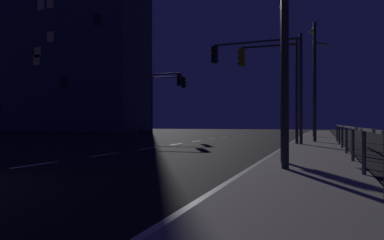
% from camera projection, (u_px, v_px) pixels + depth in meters
% --- Properties ---
extents(ground_plane, '(112.00, 112.00, 0.00)m').
position_uv_depth(ground_plane, '(179.00, 144.00, 23.72)').
color(ground_plane, black).
rests_on(ground_plane, ground).
extents(sidewalk_right, '(2.58, 77.00, 0.14)m').
position_uv_depth(sidewalk_right, '(316.00, 145.00, 21.39)').
color(sidewalk_right, '#9E937F').
rests_on(sidewalk_right, ground).
extents(lane_markings_center, '(0.14, 50.00, 0.01)m').
position_uv_depth(lane_markings_center, '(197.00, 141.00, 27.06)').
color(lane_markings_center, silver).
rests_on(lane_markings_center, ground).
extents(lane_edge_line, '(0.14, 53.00, 0.01)m').
position_uv_depth(lane_edge_line, '(292.00, 142.00, 26.62)').
color(lane_edge_line, silver).
rests_on(lane_edge_line, ground).
extents(traffic_light_mid_left, '(3.28, 0.47, 5.48)m').
position_uv_depth(traffic_light_mid_left, '(271.00, 72.00, 21.76)').
color(traffic_light_mid_left, '#38383D').
rests_on(traffic_light_mid_left, sidewalk_right).
extents(traffic_light_near_left, '(3.34, 0.48, 5.64)m').
position_uv_depth(traffic_light_near_left, '(166.00, 93.00, 36.99)').
color(traffic_light_near_left, '#2D3033').
rests_on(traffic_light_near_left, ground).
extents(traffic_light_near_right, '(5.06, 0.86, 5.71)m').
position_uv_depth(traffic_light_near_right, '(260.00, 67.00, 21.76)').
color(traffic_light_near_right, '#38383D').
rests_on(traffic_light_near_right, sidewalk_right).
extents(traffic_light_overhead_east, '(4.33, 0.71, 5.44)m').
position_uv_depth(traffic_light_overhead_east, '(156.00, 91.00, 33.14)').
color(traffic_light_overhead_east, '#4C4C51').
rests_on(traffic_light_overhead_east, ground).
extents(street_lamp_mid_block, '(0.56, 1.64, 6.97)m').
position_uv_depth(street_lamp_mid_block, '(314.00, 70.00, 23.86)').
color(street_lamp_mid_block, '#2D3033').
rests_on(street_lamp_mid_block, sidewalk_right).
extents(street_lamp_corner, '(0.56, 2.21, 6.91)m').
position_uv_depth(street_lamp_corner, '(282.00, 6.00, 10.77)').
color(street_lamp_corner, '#38383D').
rests_on(street_lamp_corner, sidewalk_right).
extents(street_lamp_across_street, '(1.28, 1.24, 7.72)m').
position_uv_depth(street_lamp_across_street, '(316.00, 80.00, 32.57)').
color(street_lamp_across_street, '#38383D').
rests_on(street_lamp_across_street, sidewalk_right).
extents(barrier_fence, '(0.09, 22.36, 0.98)m').
position_uv_depth(barrier_fence, '(349.00, 134.00, 13.08)').
color(barrier_fence, '#59595E').
rests_on(barrier_fence, sidewalk_right).
extents(building_distant, '(23.23, 9.63, 22.35)m').
position_uv_depth(building_distant, '(69.00, 58.00, 61.75)').
color(building_distant, '#3D424C').
rests_on(building_distant, ground).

